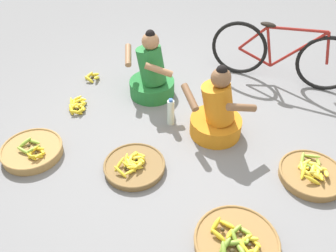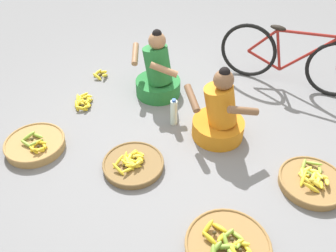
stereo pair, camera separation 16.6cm
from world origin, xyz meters
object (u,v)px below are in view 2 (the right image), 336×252
vendor_woman_behind (158,75)px  water_bottle (174,112)px  banana_basket_near_vendor (312,181)px  vendor_woman_front (219,116)px  banana_basket_back_center (133,164)px  banana_basket_front_right (35,144)px  loose_bananas_near_bicycle (101,74)px  banana_basket_back_right (228,247)px  loose_bananas_mid_left (84,102)px  bicycle_leaning (291,59)px

vendor_woman_behind → water_bottle: (0.45, -0.38, -0.11)m
vendor_woman_behind → banana_basket_near_vendor: size_ratio=1.39×
vendor_woman_front → vendor_woman_behind: size_ratio=0.98×
banana_basket_back_center → water_bottle: water_bottle is taller
vendor_woman_front → water_bottle: size_ratio=2.52×
banana_basket_front_right → water_bottle: bearing=47.8°
vendor_woman_front → loose_bananas_near_bicycle: 1.76m
banana_basket_back_center → loose_bananas_near_bicycle: banana_basket_back_center is taller
banana_basket_back_right → loose_bananas_mid_left: size_ratio=1.98×
loose_bananas_near_bicycle → water_bottle: (1.26, -0.30, 0.11)m
water_bottle → vendor_woman_behind: bearing=139.9°
water_bottle → loose_bananas_mid_left: bearing=-166.4°
banana_basket_front_right → water_bottle: water_bottle is taller
vendor_woman_front → loose_bananas_mid_left: bearing=-167.7°
vendor_woman_front → banana_basket_back_center: (-0.46, -0.81, -0.21)m
banana_basket_back_right → water_bottle: 1.52m
vendor_woman_front → banana_basket_front_right: (-1.42, -1.12, -0.20)m
banana_basket_back_right → vendor_woman_front: bearing=119.4°
banana_basket_back_right → loose_bananas_mid_left: (-2.15, 0.79, -0.02)m
banana_basket_near_vendor → loose_bananas_mid_left: size_ratio=1.79×
bicycle_leaning → loose_bananas_near_bicycle: 2.31m
loose_bananas_near_bicycle → banana_basket_near_vendor: bearing=-8.0°
bicycle_leaning → loose_bananas_mid_left: 2.45m
vendor_woman_behind → water_bottle: size_ratio=2.56×
banana_basket_front_right → water_bottle: 1.41m
banana_basket_front_right → vendor_woman_front: bearing=38.3°
banana_basket_back_center → banana_basket_near_vendor: (1.45, 0.65, 0.01)m
banana_basket_back_right → water_bottle: water_bottle is taller
banana_basket_near_vendor → banana_basket_front_right: banana_basket_near_vendor is taller
banana_basket_near_vendor → banana_basket_front_right: bearing=-158.3°
vendor_woman_front → banana_basket_near_vendor: 1.02m
banana_basket_back_center → loose_bananas_near_bicycle: (-1.28, 1.03, -0.00)m
banana_basket_back_right → water_bottle: (-1.10, 1.05, 0.10)m
banana_basket_back_center → banana_basket_back_right: banana_basket_back_right is taller
vendor_woman_behind → banana_basket_back_center: (0.46, -1.11, -0.22)m
vendor_woman_front → banana_basket_back_center: vendor_woman_front is taller
loose_bananas_near_bicycle → water_bottle: 1.30m
vendor_woman_behind → loose_bananas_mid_left: bearing=-133.4°
bicycle_leaning → banana_basket_near_vendor: 1.64m
vendor_woman_front → loose_bananas_mid_left: (-1.52, -0.33, -0.22)m
banana_basket_front_right → loose_bananas_near_bicycle: (-0.32, 1.34, -0.02)m
banana_basket_back_center → loose_bananas_mid_left: (-1.06, 0.48, -0.01)m
bicycle_leaning → banana_basket_back_center: size_ratio=2.99×
banana_basket_front_right → bicycle_leaning: bearing=54.7°
banana_basket_front_right → banana_basket_back_right: bearing=-0.1°
vendor_woman_front → banana_basket_near_vendor: vendor_woman_front is taller
loose_bananas_mid_left → banana_basket_front_right: bearing=-82.6°
bicycle_leaning → banana_basket_near_vendor: bearing=-64.1°
banana_basket_near_vendor → water_bottle: size_ratio=1.83×
bicycle_leaning → loose_bananas_mid_left: bearing=-138.2°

